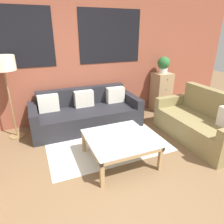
# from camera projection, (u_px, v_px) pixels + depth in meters

# --- Properties ---
(ground_plane) EXTENTS (16.00, 16.00, 0.00)m
(ground_plane) POSITION_uv_depth(u_px,v_px,m) (113.00, 189.00, 2.62)
(ground_plane) COLOR brown
(wall_back_brick) EXTENTS (8.40, 0.09, 2.80)m
(wall_back_brick) POSITION_uv_depth(u_px,v_px,m) (68.00, 57.00, 4.16)
(wall_back_brick) COLOR brown
(wall_back_brick) RESTS_ON ground_plane
(rug) EXTENTS (2.13, 1.54, 0.00)m
(rug) POSITION_uv_depth(u_px,v_px,m) (105.00, 141.00, 3.75)
(rug) COLOR silver
(rug) RESTS_ON ground_plane
(couch_dark) EXTENTS (2.25, 0.88, 0.78)m
(couch_dark) POSITION_uv_depth(u_px,v_px,m) (86.00, 114.00, 4.25)
(couch_dark) COLOR #232328
(couch_dark) RESTS_ON ground_plane
(settee_vintage) EXTENTS (0.80, 1.70, 0.92)m
(settee_vintage) POSITION_uv_depth(u_px,v_px,m) (201.00, 124.00, 3.73)
(settee_vintage) COLOR olive
(settee_vintage) RESTS_ON ground_plane
(coffee_table) EXTENTS (0.98, 0.98, 0.40)m
(coffee_table) POSITION_uv_depth(u_px,v_px,m) (119.00, 141.00, 3.08)
(coffee_table) COLOR silver
(coffee_table) RESTS_ON ground_plane
(floor_lamp) EXTENTS (0.42, 0.42, 1.54)m
(floor_lamp) POSITION_uv_depth(u_px,v_px,m) (3.00, 67.00, 3.40)
(floor_lamp) COLOR olive
(floor_lamp) RESTS_ON ground_plane
(drawer_cabinet) EXTENTS (0.42, 0.43, 0.96)m
(drawer_cabinet) POSITION_uv_depth(u_px,v_px,m) (161.00, 92.00, 5.06)
(drawer_cabinet) COLOR tan
(drawer_cabinet) RESTS_ON ground_plane
(potted_plant) EXTENTS (0.30, 0.30, 0.39)m
(potted_plant) POSITION_uv_depth(u_px,v_px,m) (164.00, 64.00, 4.80)
(potted_plant) COLOR silver
(potted_plant) RESTS_ON drawer_cabinet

